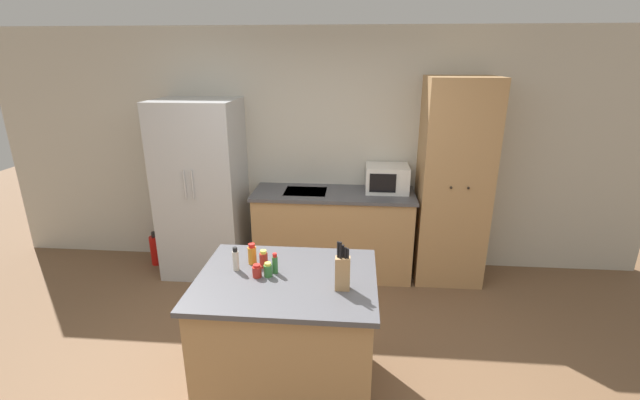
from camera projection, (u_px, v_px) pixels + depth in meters
The scene contains 14 objects.
wall_back at pixel (317, 151), 4.72m from camera, with size 7.20×0.06×2.60m.
refrigerator at pixel (202, 189), 4.59m from camera, with size 0.85×0.70×1.89m.
back_counter at pixel (333, 232), 4.67m from camera, with size 1.71×0.62×0.94m.
pantry_cabinet at pixel (453, 183), 4.39m from camera, with size 0.69×0.59×2.12m.
kitchen_island at pixel (288, 336), 2.96m from camera, with size 1.18×0.93×0.92m.
microwave at pixel (387, 178), 4.52m from camera, with size 0.45×0.37×0.28m.
knife_block at pixel (343, 272), 2.63m from camera, with size 0.09×0.06×0.32m.
spice_bottle_tall_dark at pixel (275, 264), 2.85m from camera, with size 0.04×0.04×0.14m.
spice_bottle_short_red at pixel (268, 270), 2.81m from camera, with size 0.06×0.06×0.10m.
spice_bottle_amber_oil at pixel (264, 259), 2.93m from camera, with size 0.06×0.06×0.12m.
spice_bottle_green_herb at pixel (252, 254), 2.98m from camera, with size 0.06×0.06×0.15m.
spice_bottle_pale_salt at pixel (236, 260), 2.89m from camera, with size 0.04×0.04×0.17m.
spice_bottle_orange_cap at pixel (257, 271), 2.81m from camera, with size 0.06×0.06×0.09m.
fire_extinguisher at pixel (156, 250), 4.94m from camera, with size 0.12×0.12×0.40m.
Camera 1 is at (0.44, -2.30, 2.31)m, focal length 24.00 mm.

